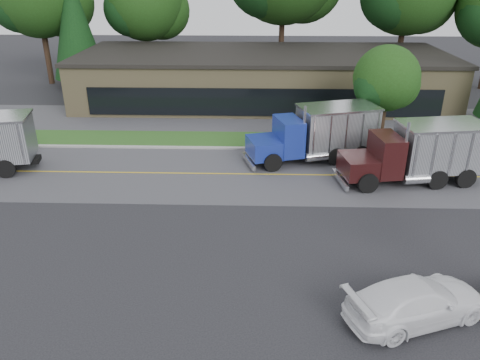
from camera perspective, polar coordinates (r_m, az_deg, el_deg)
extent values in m
plane|color=#2F2F34|center=(19.75, -2.21, -9.89)|extent=(140.00, 140.00, 0.00)
cube|color=#5A5A5F|center=(27.63, -0.98, 0.73)|extent=(60.00, 8.00, 0.02)
cube|color=gold|center=(27.63, -0.98, 0.73)|extent=(60.00, 0.12, 0.01)
cube|color=#9E9E99|center=(31.52, -0.62, 3.82)|extent=(60.00, 0.30, 0.12)
cube|color=#24581E|center=(33.20, -0.50, 4.92)|extent=(60.00, 3.40, 0.03)
cube|color=#5A5A5F|center=(37.95, -0.20, 7.46)|extent=(60.00, 7.00, 0.02)
cube|color=#918159|center=(43.23, 2.78, 12.30)|extent=(32.00, 12.00, 4.00)
cylinder|color=#382619|center=(53.44, -22.33, 13.40)|extent=(0.56, 0.56, 4.87)
sphere|color=#19380F|center=(53.20, -21.11, 19.58)|extent=(6.68, 6.68, 6.68)
sphere|color=black|center=(52.62, -25.21, 19.20)|extent=(6.12, 6.12, 6.12)
cylinder|color=#382619|center=(52.27, -11.03, 14.22)|extent=(0.56, 0.56, 4.32)
sphere|color=#19380F|center=(51.58, -11.59, 20.63)|extent=(7.90, 7.90, 7.90)
sphere|color=#19380F|center=(52.32, -9.57, 19.73)|extent=(5.93, 5.93, 5.93)
sphere|color=black|center=(51.20, -13.13, 19.64)|extent=(5.43, 5.43, 5.43)
cylinder|color=#382619|center=(50.97, 5.01, 15.29)|extent=(0.56, 0.56, 6.03)
cylinder|color=#382619|center=(52.12, 18.74, 13.83)|extent=(0.56, 0.56, 5.13)
cylinder|color=#382619|center=(50.50, -18.62, 11.12)|extent=(0.44, 0.44, 1.00)
cone|color=black|center=(49.60, -19.55, 17.59)|extent=(5.02, 5.02, 10.26)
cylinder|color=#382619|center=(33.94, 16.73, 6.43)|extent=(0.56, 0.56, 2.39)
sphere|color=#19380F|center=(33.14, 17.41, 11.75)|extent=(4.36, 4.36, 4.36)
sphere|color=#19380F|center=(33.99, 18.42, 10.97)|extent=(3.27, 3.27, 3.27)
sphere|color=black|center=(32.66, 16.33, 10.97)|extent=(3.00, 3.00, 3.00)
cube|color=black|center=(29.96, 9.16, 3.53)|extent=(7.72, 3.11, 0.28)
cube|color=navy|center=(28.64, 3.01, 4.00)|extent=(2.42, 2.72, 1.10)
cube|color=navy|center=(28.90, 5.92, 5.36)|extent=(1.96, 2.68, 2.20)
cube|color=black|center=(28.58, 4.84, 6.03)|extent=(0.64, 2.03, 0.90)
cube|color=silver|center=(30.02, 11.73, 6.31)|extent=(5.14, 3.68, 2.50)
cube|color=silver|center=(29.65, 11.95, 8.69)|extent=(5.33, 3.87, 0.12)
cylinder|color=black|center=(29.91, 2.65, 3.79)|extent=(1.15, 0.64, 1.10)
cylinder|color=black|center=(27.87, 4.01, 2.16)|extent=(1.15, 0.64, 1.10)
cylinder|color=black|center=(31.60, 11.18, 4.50)|extent=(1.15, 0.64, 1.10)
cylinder|color=black|center=(29.69, 13.02, 3.00)|extent=(1.15, 0.64, 1.10)
cube|color=black|center=(28.29, 20.39, 0.95)|extent=(7.62, 2.10, 0.28)
cube|color=black|center=(26.77, 14.26, 1.73)|extent=(2.13, 2.54, 1.10)
cube|color=black|center=(27.11, 17.32, 3.01)|extent=(1.65, 2.57, 2.20)
cube|color=black|center=(26.74, 16.30, 3.78)|extent=(0.37, 2.09, 0.90)
cube|color=silver|center=(28.40, 23.19, 3.73)|extent=(4.84, 3.14, 2.50)
cube|color=silver|center=(28.01, 23.63, 6.21)|extent=(5.01, 3.31, 0.12)
cylinder|color=black|center=(28.02, 13.67, 1.62)|extent=(1.14, 0.51, 1.10)
cylinder|color=black|center=(26.07, 15.32, -0.35)|extent=(1.14, 0.51, 1.10)
cylinder|color=black|center=(29.98, 22.27, 1.95)|extent=(1.14, 0.51, 1.10)
cylinder|color=black|center=(28.16, 24.37, 0.15)|extent=(1.14, 0.51, 1.10)
imported|color=white|center=(17.61, 20.73, -13.62)|extent=(5.54, 3.76, 1.49)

